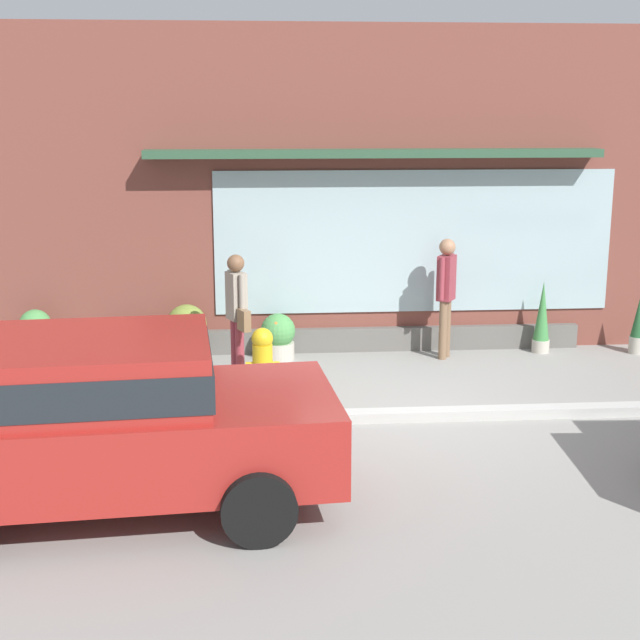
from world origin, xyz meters
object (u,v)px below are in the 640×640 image
parked_car_red (97,414)px  potted_plant_window_right (278,337)px  pedestrian_passerby (446,288)px  potted_plant_low_front (187,331)px  pedestrian_with_handbag (237,308)px  potted_plant_near_hydrant (131,342)px  potted_plant_trailing_edge (542,318)px  potted_plant_corner_tall (638,326)px  fire_hydrant (263,362)px  potted_plant_doorstep (36,335)px

parked_car_red → potted_plant_window_right: bearing=65.6°
pedestrian_passerby → potted_plant_low_front: 3.82m
pedestrian_passerby → potted_plant_low_front: (-3.77, 0.16, -0.61)m
pedestrian_with_handbag → potted_plant_window_right: pedestrian_with_handbag is taller
pedestrian_passerby → potted_plant_near_hydrant: 4.65m
potted_plant_window_right → potted_plant_trailing_edge: (3.97, 0.09, 0.19)m
pedestrian_passerby → potted_plant_trailing_edge: 1.62m
pedestrian_with_handbag → potted_plant_corner_tall: size_ratio=1.93×
potted_plant_near_hydrant → potted_plant_low_front: potted_plant_low_front is taller
fire_hydrant → pedestrian_passerby: pedestrian_passerby is taller
fire_hydrant → potted_plant_corner_tall: 5.87m
fire_hydrant → pedestrian_passerby: (2.70, 1.58, 0.61)m
potted_plant_trailing_edge → potted_plant_doorstep: size_ratio=1.38×
potted_plant_window_right → pedestrian_passerby: bearing=-2.4°
potted_plant_window_right → potted_plant_corner_tall: bearing=-0.8°
parked_car_red → potted_plant_low_front: bearing=80.2°
potted_plant_window_right → potted_plant_trailing_edge: size_ratio=0.63×
fire_hydrant → pedestrian_with_handbag: pedestrian_with_handbag is taller
potted_plant_low_front → potted_plant_corner_tall: bearing=-1.1°
potted_plant_near_hydrant → potted_plant_window_right: bearing=-1.7°
potted_plant_window_right → pedestrian_with_handbag: bearing=-118.5°
parked_car_red → potted_plant_window_right: size_ratio=6.25×
potted_plant_near_hydrant → potted_plant_low_front: (0.82, -0.01, 0.15)m
pedestrian_with_handbag → parked_car_red: bearing=-40.8°
potted_plant_doorstep → parked_car_red: bearing=-71.3°
potted_plant_low_front → potted_plant_window_right: bearing=-2.3°
fire_hydrant → pedestrian_with_handbag: 0.91m
potted_plant_near_hydrant → potted_plant_low_front: 0.83m
fire_hydrant → potted_plant_low_front: bearing=121.7°
pedestrian_with_handbag → parked_car_red: pedestrian_with_handbag is taller
fire_hydrant → pedestrian_with_handbag: bearing=116.7°
potted_plant_corner_tall → potted_plant_low_front: potted_plant_corner_tall is taller
potted_plant_window_right → potted_plant_doorstep: size_ratio=0.86×
potted_plant_near_hydrant → potted_plant_trailing_edge: (6.11, 0.03, 0.24)m
fire_hydrant → potted_plant_low_front: 2.04m
pedestrian_passerby → potted_plant_low_front: size_ratio=2.13×
potted_plant_doorstep → potted_plant_low_front: size_ratio=0.95×
potted_plant_corner_tall → potted_plant_low_front: bearing=178.9°
fire_hydrant → potted_plant_trailing_edge: potted_plant_trailing_edge is taller
pedestrian_passerby → potted_plant_near_hydrant: bearing=-60.7°
pedestrian_passerby → potted_plant_near_hydrant: pedestrian_passerby is taller
potted_plant_corner_tall → parked_car_red: bearing=-145.8°
parked_car_red → potted_plant_near_hydrant: size_ratio=7.17×
potted_plant_trailing_edge → pedestrian_with_handbag: bearing=-165.9°
potted_plant_trailing_edge → potted_plant_window_right: bearing=-178.7°
potted_plant_near_hydrant → potted_plant_trailing_edge: potted_plant_trailing_edge is taller
pedestrian_with_handbag → pedestrian_passerby: 3.16m
potted_plant_window_right → potted_plant_corner_tall: size_ratio=0.77×
fire_hydrant → potted_plant_low_front: (-1.07, 1.73, 0.00)m
potted_plant_window_right → potted_plant_doorstep: (-3.48, 0.06, 0.07)m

